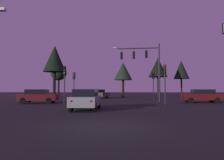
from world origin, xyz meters
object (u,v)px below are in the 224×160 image
car_nearside_lane (86,99)px  tree_left_far (59,73)px  tree_lot_edge (123,71)px  traffic_signal_mast_arm (145,61)px  tree_center_horizon (181,70)px  car_crossing_right (202,96)px  traffic_light_corner_left (65,77)px  traffic_light_median (74,81)px  car_far_lane (98,94)px  traffic_light_corner_right (165,76)px  tree_right_cluster (55,59)px  tree_behind_sign (158,68)px  car_crossing_left (38,96)px  traffic_light_far_side (153,80)px

car_nearside_lane → tree_left_far: tree_left_far is taller
tree_lot_edge → traffic_signal_mast_arm: bearing=-79.6°
tree_left_far → tree_center_horizon: tree_center_horizon is taller
car_crossing_right → traffic_light_corner_left: bearing=-170.3°
traffic_light_median → car_far_lane: 9.73m
car_nearside_lane → tree_lot_edge: bearing=82.4°
traffic_light_corner_right → car_far_lane: traffic_light_corner_right is taller
traffic_signal_mast_arm → traffic_light_corner_right: 5.22m
car_far_lane → tree_lot_edge: bearing=35.1°
traffic_light_corner_left → traffic_light_corner_right: (10.23, -0.40, 0.04)m
car_nearside_lane → tree_right_cluster: size_ratio=0.48×
tree_lot_edge → traffic_light_corner_right: bearing=-77.8°
traffic_light_corner_left → tree_behind_sign: (12.99, 17.65, 2.88)m
traffic_light_median → tree_center_horizon: bearing=43.7°
tree_center_horizon → tree_right_cluster: size_ratio=0.88×
traffic_light_corner_right → traffic_light_median: 11.71m
car_crossing_right → car_far_lane: bearing=138.2°
tree_lot_edge → tree_behind_sign: bearing=1.7°
traffic_light_corner_left → tree_left_far: bearing=108.5°
car_crossing_left → tree_center_horizon: tree_center_horizon is taller
tree_left_far → traffic_light_corner_right: bearing=-52.9°
traffic_light_far_side → tree_left_far: (-18.35, 15.79, 2.46)m
car_crossing_right → traffic_light_corner_right: bearing=-148.2°
traffic_signal_mast_arm → car_crossing_left: 13.05m
traffic_light_corner_left → car_crossing_right: size_ratio=0.90×
tree_center_horizon → tree_lot_edge: 14.13m
traffic_light_median → car_far_lane: (2.04, 9.33, -1.86)m
traffic_light_corner_right → tree_lot_edge: size_ratio=0.59×
tree_behind_sign → tree_left_far: tree_behind_sign is taller
traffic_light_corner_right → tree_center_horizon: bearing=69.5°
traffic_light_corner_right → tree_right_cluster: bearing=140.5°
car_nearside_lane → tree_center_horizon: (15.90, 29.17, 5.01)m
traffic_light_corner_right → car_far_lane: size_ratio=0.91×
traffic_light_median → tree_behind_sign: size_ratio=0.49×
traffic_signal_mast_arm → car_far_lane: bearing=124.3°
tree_right_cluster → car_crossing_left: bearing=-80.0°
traffic_light_far_side → tree_lot_edge: 10.78m
traffic_light_median → tree_lot_edge: bearing=62.4°
traffic_light_corner_right → tree_lot_edge: (-3.87, 17.86, 2.13)m
car_crossing_left → tree_lot_edge: tree_lot_edge is taller
traffic_light_far_side → tree_lot_edge: size_ratio=0.58×
traffic_signal_mast_arm → traffic_light_corner_left: (-8.80, -4.14, -2.19)m
traffic_light_median → traffic_light_far_side: 10.98m
traffic_light_corner_left → tree_left_far: size_ratio=0.56×
car_nearside_lane → tree_center_horizon: bearing=61.4°
traffic_signal_mast_arm → car_crossing_right: 7.66m
traffic_signal_mast_arm → traffic_light_median: (-8.97, 0.84, -2.34)m
traffic_light_corner_left → traffic_light_corner_right: bearing=-2.2°
traffic_light_corner_left → tree_lot_edge: tree_lot_edge is taller
car_crossing_right → tree_left_far: 31.36m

